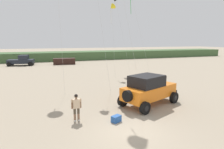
{
  "coord_description": "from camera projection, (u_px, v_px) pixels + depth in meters",
  "views": [
    {
      "loc": [
        -4.15,
        -8.62,
        4.77
      ],
      "look_at": [
        0.29,
        3.86,
        2.39
      ],
      "focal_mm": 30.75,
      "sensor_mm": 36.0,
      "label": 1
    }
  ],
  "objects": [
    {
      "name": "distant_sedan",
      "position": [
        64.0,
        61.0,
        38.36
      ],
      "size": [
        4.35,
        2.12,
        1.2
      ],
      "primitive_type": "cube",
      "rotation": [
        0.0,
        0.0,
        -0.1
      ],
      "color": "black",
      "rests_on": "ground_plane"
    },
    {
      "name": "ground_plane",
      "position": [
        131.0,
        131.0,
        10.21
      ],
      "size": [
        220.0,
        220.0,
        0.0
      ],
      "primitive_type": "plane",
      "color": "gray"
    },
    {
      "name": "cooler_box",
      "position": [
        116.0,
        119.0,
        11.32
      ],
      "size": [
        0.66,
        0.57,
        0.38
      ],
      "primitive_type": "cube",
      "rotation": [
        0.0,
        0.0,
        0.44
      ],
      "color": "#23519E",
      "rests_on": "ground_plane"
    },
    {
      "name": "person_watching",
      "position": [
        76.0,
        106.0,
        11.31
      ],
      "size": [
        0.62,
        0.31,
        1.67
      ],
      "color": "#8C664C",
      "rests_on": "ground_plane"
    },
    {
      "name": "distant_pickup",
      "position": [
        22.0,
        61.0,
        36.46
      ],
      "size": [
        4.83,
        2.99,
        1.98
      ],
      "color": "#1E232D",
      "rests_on": "ground_plane"
    },
    {
      "name": "jeep",
      "position": [
        149.0,
        89.0,
        14.17
      ],
      "size": [
        5.0,
        3.8,
        2.26
      ],
      "color": "orange",
      "rests_on": "ground_plane"
    },
    {
      "name": "kite_white_parafoil",
      "position": [
        112.0,
        7.0,
        25.77
      ],
      "size": [
        1.17,
        3.39,
        9.68
      ],
      "color": "yellow",
      "rests_on": "ground_plane"
    },
    {
      "name": "dune_ridge",
      "position": [
        67.0,
        56.0,
        47.01
      ],
      "size": [
        90.0,
        6.83,
        1.95
      ],
      "primitive_type": "cube",
      "color": "#426038",
      "rests_on": "ground_plane"
    }
  ]
}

